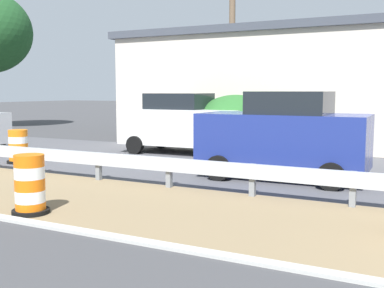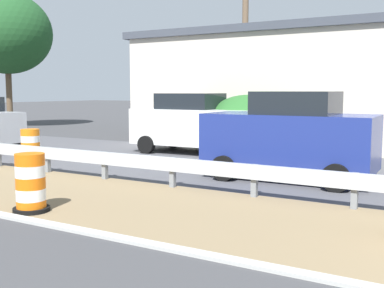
% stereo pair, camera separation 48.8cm
% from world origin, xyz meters
% --- Properties ---
extents(traffic_barrel_close, '(0.68, 0.68, 1.09)m').
position_xyz_m(traffic_barrel_close, '(-0.78, 9.43, 0.49)').
color(traffic_barrel_close, orange).
rests_on(traffic_barrel_close, ground).
extents(traffic_barrel_mid, '(0.72, 0.72, 1.04)m').
position_xyz_m(traffic_barrel_mid, '(3.61, 14.47, 0.47)').
color(traffic_barrel_mid, orange).
rests_on(traffic_barrel_mid, ground).
extents(car_distant_a, '(2.25, 4.49, 2.15)m').
position_xyz_m(car_distant_a, '(8.10, 11.06, 1.08)').
color(car_distant_a, silver).
rests_on(car_distant_a, ground).
extents(car_distant_b, '(2.13, 4.21, 2.23)m').
position_xyz_m(car_distant_b, '(4.73, 6.33, 1.11)').
color(car_distant_b, navy).
rests_on(car_distant_b, ground).
extents(roadside_shop_near, '(8.05, 13.64, 4.76)m').
position_xyz_m(roadside_shop_near, '(13.94, 8.90, 2.39)').
color(roadside_shop_near, beige).
rests_on(roadside_shop_near, ground).
extents(utility_pole_near, '(0.24, 1.80, 9.01)m').
position_xyz_m(utility_pole_near, '(10.69, 10.26, 4.66)').
color(utility_pole_near, brown).
rests_on(utility_pole_near, ground).
extents(bush_roadside, '(2.96, 2.96, 2.10)m').
position_xyz_m(bush_roadside, '(9.06, 9.41, 1.05)').
color(bush_roadside, '#286028').
rests_on(bush_roadside, ground).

